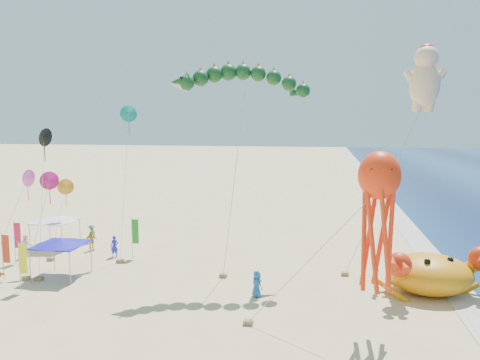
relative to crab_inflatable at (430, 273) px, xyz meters
name	(u,v)px	position (x,y,z in m)	size (l,w,h in m)	color
ground	(265,283)	(-10.12, 0.19, -1.34)	(320.00, 320.00, 0.00)	#D1B784
foam_strip	(460,294)	(1.88, 0.19, -1.33)	(320.00, 320.00, 0.00)	silver
crab_inflatable	(430,273)	(0.00, 0.00, 0.00)	(6.95, 5.90, 3.04)	orange
dragon_kite	(243,84)	(-11.97, 2.29, 11.62)	(9.45, 5.13, 14.02)	#103B18
cherub_kite	(425,76)	(1.12, 9.74, 12.62)	(7.45, 8.41, 16.41)	#FFC99B
octopus_kite	(378,210)	(-3.95, -6.43, 4.96)	(7.53, 1.81, 9.14)	#FF320D
canopy_blue	(61,242)	(-23.86, -0.93, 1.10)	(3.38, 3.38, 2.71)	gray
canopy_white	(55,219)	(-28.39, 5.77, 1.10)	(3.39, 3.39, 2.71)	gray
feather_flags	(48,244)	(-25.32, -0.16, 0.67)	(8.66, 7.98, 3.20)	gray
beachgoers	(84,257)	(-23.21, 0.87, -0.47)	(26.54, 13.45, 1.90)	silver
small_kites	(63,170)	(-25.50, 2.52, 5.55)	(7.83, 8.77, 11.76)	black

